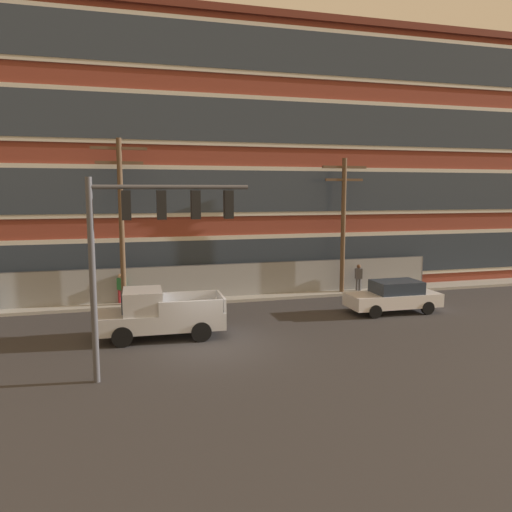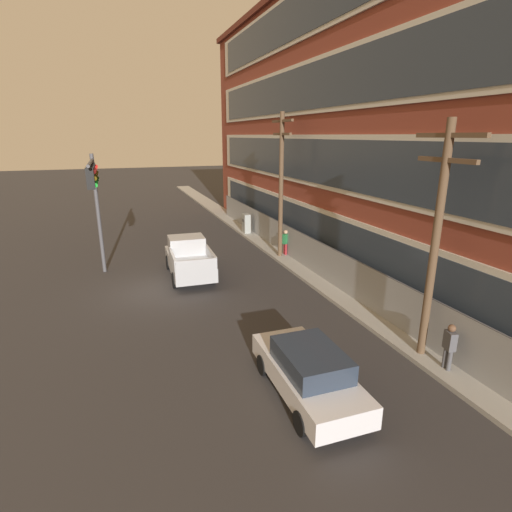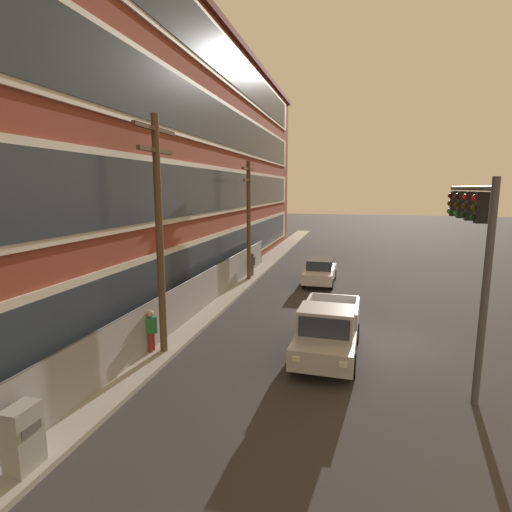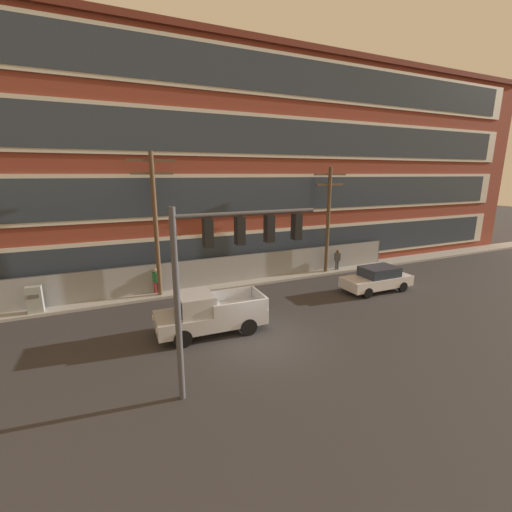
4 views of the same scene
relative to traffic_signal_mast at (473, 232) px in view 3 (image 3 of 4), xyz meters
name	(u,v)px [view 3 (image 3 of 4)]	position (x,y,z in m)	size (l,w,h in m)	color
ground_plane	(382,343)	(2.43, 2.27, -4.71)	(160.00, 160.00, 0.00)	#333030
sidewalk_building_side	(189,324)	(2.43, 10.49, -4.63)	(80.00, 1.70, 0.16)	#9E9B93
brick_mill_building	(125,156)	(7.43, 16.34, 3.11)	(51.64, 10.60, 15.61)	brown
chain_link_fence	(174,311)	(1.28, 10.64, -3.71)	(31.50, 0.06, 1.97)	gray
traffic_signal_mast	(473,232)	(0.00, 0.00, 0.00)	(4.97, 0.43, 6.34)	#4C4C51
pickup_truck_silver	(328,332)	(0.59, 4.29, -3.76)	(5.15, 2.26, 2.00)	#B2B5BA
sedan_white	(320,271)	(12.05, 5.57, -3.91)	(4.54, 1.92, 1.56)	silver
utility_pole_near_corner	(159,226)	(-0.69, 10.11, 0.04)	(2.72, 0.26, 8.49)	brown
utility_pole_midblock	(249,215)	(11.44, 10.16, -0.37)	(2.63, 0.26, 7.73)	brown
electrical_cabinet	(23,441)	(-7.10, 10.08, -3.92)	(0.74, 0.49, 1.57)	#939993
pedestrian_near_cabinet	(151,330)	(-0.82, 10.53, -3.73)	(0.42, 0.47, 1.69)	maroon
pedestrian_by_fence	(252,264)	(12.50, 10.20, -3.73)	(0.44, 0.33, 1.69)	#4C4C51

